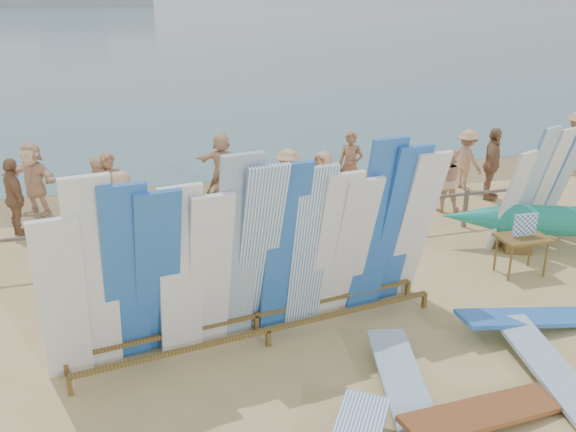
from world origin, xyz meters
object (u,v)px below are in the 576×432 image
object	(u,v)px
beachgoer_1	(112,194)
beachgoer_9	(467,159)
flat_board_a	(405,403)
beachgoer_6	(323,185)
flat_board_b	(553,383)
beach_chair_left	(351,216)
vendor_table	(521,254)
beachgoer_5	(222,163)
beachgoer_extra_0	(576,143)
beachgoer_10	(492,164)
main_surfboard_rack	(261,257)
beachgoer_2	(100,196)
beachgoer_extra_1	(15,198)
stroller	(374,203)
beachgoer_4	(227,189)
flat_board_c	(494,420)
beachgoer_0	(123,207)
beachgoer_7	(350,166)
flat_board_d	(534,329)
beachgoer_8	(446,180)
side_surfboard_rack	(538,189)
beachgoer_3	(288,182)
beach_chair_right	(361,210)
beachgoer_11	(34,179)

from	to	relation	value
beachgoer_1	beachgoer_9	distance (m)	9.31
flat_board_a	beachgoer_6	world-z (taller)	beachgoer_6
flat_board_b	beach_chair_left	xyz separation A→B (m)	(-0.52, 6.37, 0.23)
vendor_table	beachgoer_9	bearing A→B (deg)	71.02
flat_board_b	beachgoer_5	world-z (taller)	beachgoer_5
beachgoer_extra_0	beachgoer_1	distance (m)	13.10
beachgoer_10	main_surfboard_rack	bearing A→B (deg)	168.71
beachgoer_2	beachgoer_extra_1	xyz separation A→B (m)	(-1.77, 0.33, 0.01)
beach_chair_left	stroller	xyz separation A→B (m)	(0.65, 0.14, 0.22)
beachgoer_10	beachgoer_4	world-z (taller)	beachgoer_10
vendor_table	beachgoer_extra_0	xyz separation A→B (m)	(5.62, 5.33, 0.53)
flat_board_c	beach_chair_left	xyz separation A→B (m)	(0.73, 6.83, 0.23)
beachgoer_0	beachgoer_5	distance (m)	3.79
beachgoer_10	beachgoer_5	xyz separation A→B (m)	(-6.55, 2.42, -0.12)
beachgoer_extra_0	beachgoer_9	distance (m)	3.79
main_surfboard_rack	flat_board_a	size ratio (longest dim) A/B	2.32
beach_chair_left	beachgoer_9	xyz separation A→B (m)	(4.05, 1.78, 0.58)
vendor_table	beachgoer_7	distance (m)	5.25
beachgoer_1	beachgoer_9	size ratio (longest dim) A/B	1.14
flat_board_d	beachgoer_4	bearing A→B (deg)	33.59
beachgoer_8	beachgoer_6	xyz separation A→B (m)	(-3.04, 0.41, 0.03)
beachgoer_7	beachgoer_4	distance (m)	3.44
side_surfboard_rack	flat_board_a	bearing A→B (deg)	-159.98
flat_board_d	beachgoer_8	xyz separation A→B (m)	(1.43, 5.42, 0.78)
beachgoer_3	beachgoer_5	bearing A→B (deg)	54.13
flat_board_c	beach_chair_right	world-z (taller)	beach_chair_right
flat_board_b	beachgoer_6	distance (m)	7.23
beachgoer_1	beachgoer_extra_1	xyz separation A→B (m)	(-2.03, 0.45, -0.04)
beachgoer_7	beachgoer_6	bearing A→B (deg)	-99.02
side_surfboard_rack	beachgoer_extra_1	size ratio (longest dim) A/B	1.47
beachgoer_11	beachgoer_0	bearing A→B (deg)	-10.65
beachgoer_extra_1	beach_chair_right	bearing A→B (deg)	-121.84
flat_board_b	beach_chair_left	bearing A→B (deg)	101.85
beachgoer_5	beachgoer_4	xyz separation A→B (m)	(-0.30, -2.21, -0.01)
beachgoer_1	beachgoer_4	xyz separation A→B (m)	(2.55, -0.02, -0.11)
beachgoer_5	beachgoer_6	xyz separation A→B (m)	(1.96, -2.46, -0.01)
beachgoer_8	beachgoer_7	bearing A→B (deg)	-13.17
main_surfboard_rack	flat_board_d	bearing A→B (deg)	-20.75
flat_board_b	flat_board_a	xyz separation A→B (m)	(-2.18, 0.18, 0.00)
beach_chair_right	beachgoer_extra_0	bearing A→B (deg)	6.99
beachgoer_0	beachgoer_4	world-z (taller)	beachgoer_4
flat_board_b	beachgoer_10	size ratio (longest dim) A/B	1.44
flat_board_c	beachgoer_7	xyz separation A→B (m)	(1.40, 8.60, 0.90)
beachgoer_9	beachgoer_extra_0	bearing A→B (deg)	-95.40
flat_board_a	flat_board_b	bearing A→B (deg)	7.69
beach_chair_right	stroller	size ratio (longest dim) A/B	0.78
beachgoer_4	beachgoer_extra_1	xyz separation A→B (m)	(-4.58, 0.46, 0.07)
main_surfboard_rack	beachgoer_6	xyz separation A→B (m)	(2.68, 4.87, -0.59)
beachgoer_0	beachgoer_extra_1	xyz separation A→B (m)	(-2.24, 0.98, 0.09)
beachgoer_5	beachgoer_extra_1	world-z (taller)	beachgoer_extra_1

